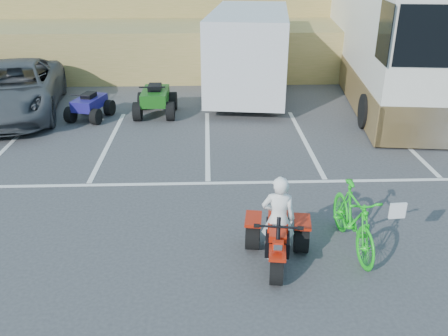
{
  "coord_description": "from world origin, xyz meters",
  "views": [
    {
      "loc": [
        0.02,
        -7.23,
        4.79
      ],
      "look_at": [
        0.31,
        1.04,
        1.0
      ],
      "focal_mm": 38.0,
      "sensor_mm": 36.0,
      "label": 1
    }
  ],
  "objects_px": {
    "rv_motorhome": "(389,44)",
    "quad_atv_green": "(156,115)",
    "rider": "(278,219)",
    "quad_atv_blue": "(91,118)",
    "green_dirt_bike": "(353,219)",
    "grey_pickup": "(14,89)",
    "red_trike_atv": "(276,263)",
    "cargo_trailer": "(249,50)"
  },
  "relations": [
    {
      "from": "rv_motorhome",
      "to": "quad_atv_green",
      "type": "xyz_separation_m",
      "value": [
        -8.15,
        -2.3,
        -1.77
      ]
    },
    {
      "from": "rider",
      "to": "quad_atv_blue",
      "type": "relative_size",
      "value": 1.1
    },
    {
      "from": "quad_atv_blue",
      "to": "quad_atv_green",
      "type": "bearing_deg",
      "value": 24.01
    },
    {
      "from": "green_dirt_bike",
      "to": "grey_pickup",
      "type": "relative_size",
      "value": 0.33
    },
    {
      "from": "red_trike_atv",
      "to": "grey_pickup",
      "type": "height_order",
      "value": "grey_pickup"
    },
    {
      "from": "red_trike_atv",
      "to": "quad_atv_blue",
      "type": "height_order",
      "value": "red_trike_atv"
    },
    {
      "from": "cargo_trailer",
      "to": "quad_atv_green",
      "type": "height_order",
      "value": "cargo_trailer"
    },
    {
      "from": "quad_atv_blue",
      "to": "grey_pickup",
      "type": "bearing_deg",
      "value": -178.45
    },
    {
      "from": "grey_pickup",
      "to": "green_dirt_bike",
      "type": "bearing_deg",
      "value": -52.78
    },
    {
      "from": "rider",
      "to": "quad_atv_green",
      "type": "distance_m",
      "value": 8.44
    },
    {
      "from": "quad_atv_blue",
      "to": "quad_atv_green",
      "type": "relative_size",
      "value": 0.83
    },
    {
      "from": "red_trike_atv",
      "to": "rider",
      "type": "bearing_deg",
      "value": 90.0
    },
    {
      "from": "grey_pickup",
      "to": "cargo_trailer",
      "type": "bearing_deg",
      "value": 4.76
    },
    {
      "from": "grey_pickup",
      "to": "rider",
      "type": "bearing_deg",
      "value": -58.56
    },
    {
      "from": "green_dirt_bike",
      "to": "cargo_trailer",
      "type": "relative_size",
      "value": 0.29
    },
    {
      "from": "cargo_trailer",
      "to": "quad_atv_green",
      "type": "xyz_separation_m",
      "value": [
        -3.16,
        -2.33,
        -1.6
      ]
    },
    {
      "from": "green_dirt_bike",
      "to": "grey_pickup",
      "type": "height_order",
      "value": "grey_pickup"
    },
    {
      "from": "grey_pickup",
      "to": "quad_atv_blue",
      "type": "relative_size",
      "value": 4.12
    },
    {
      "from": "grey_pickup",
      "to": "quad_atv_green",
      "type": "height_order",
      "value": "grey_pickup"
    },
    {
      "from": "quad_atv_green",
      "to": "rv_motorhome",
      "type": "bearing_deg",
      "value": 16.41
    },
    {
      "from": "cargo_trailer",
      "to": "quad_atv_blue",
      "type": "bearing_deg",
      "value": -145.16
    },
    {
      "from": "rider",
      "to": "rv_motorhome",
      "type": "height_order",
      "value": "rv_motorhome"
    },
    {
      "from": "cargo_trailer",
      "to": "quad_atv_blue",
      "type": "xyz_separation_m",
      "value": [
        -5.18,
        -2.63,
        -1.6
      ]
    },
    {
      "from": "green_dirt_bike",
      "to": "quad_atv_green",
      "type": "bearing_deg",
      "value": 113.98
    },
    {
      "from": "rider",
      "to": "quad_atv_blue",
      "type": "bearing_deg",
      "value": -49.55
    },
    {
      "from": "rider",
      "to": "cargo_trailer",
      "type": "height_order",
      "value": "cargo_trailer"
    },
    {
      "from": "green_dirt_bike",
      "to": "grey_pickup",
      "type": "distance_m",
      "value": 11.75
    },
    {
      "from": "red_trike_atv",
      "to": "green_dirt_bike",
      "type": "relative_size",
      "value": 0.77
    },
    {
      "from": "red_trike_atv",
      "to": "green_dirt_bike",
      "type": "bearing_deg",
      "value": 24.78
    },
    {
      "from": "rider",
      "to": "rv_motorhome",
      "type": "relative_size",
      "value": 0.13
    },
    {
      "from": "rv_motorhome",
      "to": "quad_atv_blue",
      "type": "relative_size",
      "value": 8.25
    },
    {
      "from": "quad_atv_green",
      "to": "rider",
      "type": "bearing_deg",
      "value": -69.97
    },
    {
      "from": "red_trike_atv",
      "to": "rider",
      "type": "relative_size",
      "value": 0.97
    },
    {
      "from": "rv_motorhome",
      "to": "quad_atv_blue",
      "type": "distance_m",
      "value": 10.64
    },
    {
      "from": "grey_pickup",
      "to": "cargo_trailer",
      "type": "relative_size",
      "value": 0.87
    },
    {
      "from": "rv_motorhome",
      "to": "quad_atv_blue",
      "type": "xyz_separation_m",
      "value": [
        -10.16,
        -2.6,
        -1.77
      ]
    },
    {
      "from": "green_dirt_bike",
      "to": "quad_atv_green",
      "type": "height_order",
      "value": "green_dirt_bike"
    },
    {
      "from": "red_trike_atv",
      "to": "rv_motorhome",
      "type": "distance_m",
      "value": 11.82
    },
    {
      "from": "cargo_trailer",
      "to": "quad_atv_blue",
      "type": "relative_size",
      "value": 4.72
    },
    {
      "from": "red_trike_atv",
      "to": "quad_atv_blue",
      "type": "relative_size",
      "value": 1.06
    },
    {
      "from": "green_dirt_bike",
      "to": "cargo_trailer",
      "type": "bearing_deg",
      "value": 91.18
    },
    {
      "from": "red_trike_atv",
      "to": "quad_atv_green",
      "type": "relative_size",
      "value": 0.88
    }
  ]
}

